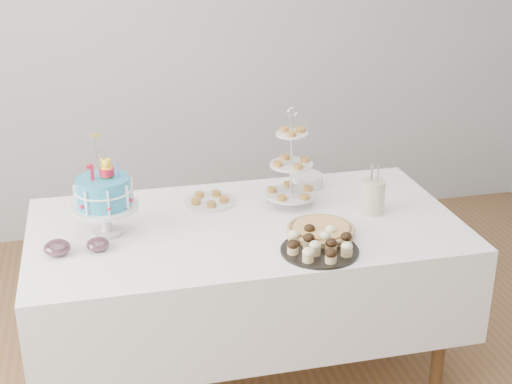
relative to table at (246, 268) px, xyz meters
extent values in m
cube|color=#9C9FA1|center=(0.00, 1.70, 0.81)|extent=(5.00, 0.04, 2.70)
cube|color=white|center=(0.00, 0.00, 0.00)|extent=(1.92, 1.02, 0.45)
cylinder|color=brown|center=(-0.82, -0.37, -0.21)|extent=(0.06, 0.06, 0.67)
cylinder|color=brown|center=(0.82, -0.37, -0.21)|extent=(0.06, 0.06, 0.67)
cylinder|color=brown|center=(-0.82, 0.37, -0.21)|extent=(0.06, 0.06, 0.67)
cylinder|color=brown|center=(0.82, 0.37, -0.21)|extent=(0.06, 0.06, 0.67)
cylinder|color=teal|center=(-0.61, 0.03, 0.43)|extent=(0.23, 0.23, 0.12)
torus|color=white|center=(-0.61, 0.03, 0.43)|extent=(0.24, 0.24, 0.01)
cube|color=red|center=(-0.65, 0.02, 0.52)|extent=(0.02, 0.02, 0.07)
cylinder|color=blue|center=(-0.55, 0.01, 0.52)|extent=(0.01, 0.01, 0.07)
cylinder|color=silver|center=(-0.63, 0.06, 0.58)|extent=(0.00, 0.00, 0.18)
cylinder|color=yellow|center=(-0.63, 0.06, 0.67)|extent=(0.05, 0.05, 0.01)
cylinder|color=black|center=(0.24, -0.34, 0.23)|extent=(0.33, 0.33, 0.01)
ellipsoid|color=black|center=(0.17, -0.34, 0.28)|extent=(0.05, 0.05, 0.04)
ellipsoid|color=beige|center=(0.30, -0.34, 0.28)|extent=(0.05, 0.05, 0.04)
cylinder|color=#A48559|center=(0.29, -0.20, 0.24)|extent=(0.28, 0.28, 0.03)
cylinder|color=tan|center=(0.29, -0.20, 0.27)|extent=(0.24, 0.24, 0.02)
torus|color=#A48559|center=(0.29, -0.20, 0.26)|extent=(0.30, 0.30, 0.02)
cylinder|color=silver|center=(0.25, 0.16, 0.45)|extent=(0.01, 0.01, 0.44)
cylinder|color=silver|center=(0.25, 0.16, 0.28)|extent=(0.25, 0.25, 0.01)
cylinder|color=silver|center=(0.25, 0.16, 0.43)|extent=(0.20, 0.20, 0.01)
cylinder|color=silver|center=(0.25, 0.16, 0.58)|extent=(0.15, 0.15, 0.01)
torus|color=silver|center=(0.25, 0.16, 0.68)|extent=(0.05, 0.01, 0.05)
cylinder|color=silver|center=(0.40, 0.36, 0.26)|extent=(0.16, 0.16, 0.06)
cylinder|color=silver|center=(-0.12, 0.26, 0.23)|extent=(0.24, 0.24, 0.01)
ellipsoid|color=silver|center=(-0.65, -0.12, 0.25)|extent=(0.09, 0.09, 0.06)
cylinder|color=#5A0717|center=(-0.65, -0.12, 0.25)|extent=(0.07, 0.07, 0.03)
ellipsoid|color=silver|center=(-0.82, -0.12, 0.26)|extent=(0.11, 0.11, 0.07)
cylinder|color=#5A0717|center=(-0.82, -0.12, 0.25)|extent=(0.08, 0.08, 0.03)
cylinder|color=beige|center=(0.60, -0.02, 0.31)|extent=(0.11, 0.11, 0.16)
cylinder|color=beige|center=(0.65, 0.00, 0.32)|extent=(0.01, 0.01, 0.08)
camera|label=1|loc=(-0.63, -2.84, 1.58)|focal=50.00mm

